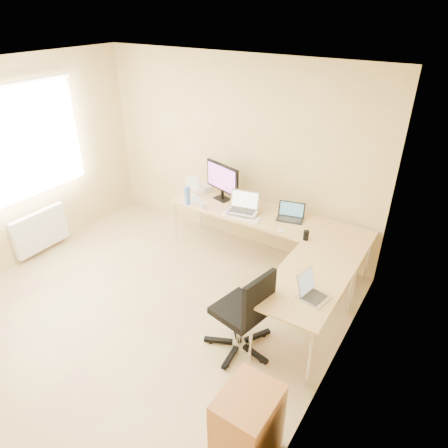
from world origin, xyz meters
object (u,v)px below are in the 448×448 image
Objects in this scene: keyboard at (242,217)px; office_chair at (240,309)px; cabinet at (247,426)px; laptop_black at (291,212)px; desk_fan at (195,186)px; desk_return at (305,308)px; water_bottle at (187,196)px; laptop_return at (315,289)px; laptop_center at (243,203)px; monitor at (222,182)px; mug at (203,206)px; desk_main at (265,239)px.

office_chair reaches higher than keyboard.
laptop_black is at bearing 109.63° from cabinet.
desk_fan is 2.22m from office_chair.
desk_fan is (-2.10, 0.98, 0.50)m from desk_return.
laptop_return is (2.17, -0.93, -0.03)m from water_bottle.
laptop_center is 0.58× the size of cabinet.
office_chair is at bearing -134.13° from desk_return.
laptop_center is at bearing -11.69° from monitor.
desk_return is 0.71m from office_chair.
office_chair is (-0.48, -0.50, 0.14)m from desk_return.
keyboard is at bearing -18.37° from desk_fan.
cabinet is (0.83, -2.51, -0.47)m from laptop_black.
desk_fan is at bearing 158.87° from laptop_center.
laptop_return is at bearing -49.10° from laptop_center.
laptop_black is 1.15m from mug.
laptop_center is 0.55m from mug.
monitor is 2.28m from laptop_return.
desk_return is at bearing -19.17° from water_bottle.
laptop_center is 0.18m from keyboard.
mug is (-1.09, -0.35, -0.06)m from laptop_black.
desk_fan reaches higher than desk_return.
cabinet is at bearing -44.73° from office_chair.
keyboard is at bearing 147.61° from desk_return.
water_bottle is at bearing -112.30° from monitor.
monitor is at bearing 66.30° from laptop_return.
laptop_return is at bearing -41.27° from keyboard.
office_chair is at bearing -35.73° from monitor.
water_bottle is (-0.77, -0.14, -0.04)m from laptop_center.
desk_fan is at bearing -179.18° from desk_main.
keyboard is 0.56m from mug.
laptop_return is (1.91, -0.93, 0.06)m from mug.
water_bottle is (-0.25, 0.00, 0.09)m from mug.
desk_return is 1.29× the size of office_chair.
desk_main is 7.99× the size of laptop_black.
laptop_black is 1.27× the size of water_bottle.
desk_main is 1.40m from desk_return.
water_bottle is at bearing -179.54° from laptop_black.
desk_fan is at bearing 105.94° from water_bottle.
cabinet is (1.92, -2.16, -0.41)m from mug.
keyboard reaches higher than desk_return.
office_chair is (1.62, -1.48, -0.37)m from desk_fan.
desk_return is at bearing -15.89° from monitor.
desk_return is 4.24× the size of laptop_return.
laptop_return is 0.76m from office_chair.
office_chair is at bearing -71.86° from desk_main.
laptop_black reaches higher than desk_main.
monitor reaches higher than desk_return.
monitor is 1.98× the size of laptop_return.
desk_return is (0.98, -1.00, 0.00)m from desk_main.
water_bottle is (-0.31, -0.39, -0.13)m from monitor.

